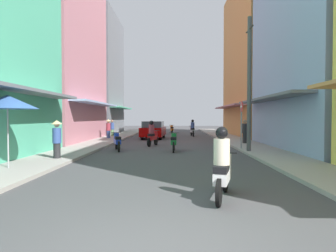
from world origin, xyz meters
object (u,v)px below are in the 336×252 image
parked_car (153,130)px  pedestrian_far (112,129)px  motorbike_orange (172,129)px  utility_pole (249,84)px  motorbike_green (174,142)px  pedestrian_midway (57,138)px  pedestrian_foreground (108,128)px  pedestrian_crossing (245,132)px  motorbike_white (222,167)px  motorbike_blue (117,141)px  street_sign_no_entry (241,118)px  vendor_umbrella (7,102)px  motorbike_red (152,135)px  motorbike_silver (192,129)px

parked_car → pedestrian_far: (-3.76, 1.47, 0.04)m
motorbike_orange → utility_pole: bearing=-76.8°
motorbike_green → pedestrian_midway: (-4.73, -3.59, 0.43)m
motorbike_green → pedestrian_foreground: 10.00m
pedestrian_far → pedestrian_crossing: bearing=-35.1°
motorbike_white → motorbike_blue: (-4.10, 9.37, -0.20)m
motorbike_white → street_sign_no_entry: size_ratio=0.67×
motorbike_white → parked_car: (-2.84, 18.54, 0.04)m
vendor_umbrella → utility_pole: utility_pole is taller
motorbike_red → motorbike_blue: motorbike_red is taller
pedestrian_far → motorbike_white: bearing=-71.8°
parked_car → motorbike_red: bearing=-86.4°
pedestrian_crossing → pedestrian_foreground: pedestrian_crossing is taller
pedestrian_crossing → pedestrian_foreground: bearing=154.7°
motorbike_orange → pedestrian_far: 7.43m
motorbike_green → street_sign_no_entry: street_sign_no_entry is taller
motorbike_green → pedestrian_far: bearing=116.8°
motorbike_white → utility_pole: size_ratio=0.26×
motorbike_white → pedestrian_crossing: bearing=74.9°
pedestrian_far → street_sign_no_entry: bearing=-48.9°
motorbike_white → pedestrian_midway: bearing=136.5°
pedestrian_crossing → street_sign_no_entry: (-0.97, -3.36, 0.90)m
motorbike_blue → street_sign_no_entry: 6.72m
pedestrian_midway → motorbike_green: bearing=37.2°
motorbike_white → utility_pole: 9.14m
motorbike_orange → pedestrian_far: (-5.24, -5.25, 0.27)m
motorbike_blue → motorbike_green: bearing=-4.7°
motorbike_red → parked_car: 6.46m
motorbike_orange → pedestrian_foreground: (-5.05, -7.68, 0.41)m
motorbike_white → street_sign_no_entry: bearing=75.3°
motorbike_silver → parked_car: size_ratio=0.43×
motorbike_silver → pedestrian_foreground: pedestrian_foreground is taller
motorbike_silver → pedestrian_far: (-7.20, -1.71, 0.07)m
motorbike_blue → pedestrian_crossing: pedestrian_crossing is taller
pedestrian_foreground → street_sign_no_entry: (8.91, -8.02, 0.80)m
pedestrian_crossing → utility_pole: size_ratio=0.24×
pedestrian_foreground → street_sign_no_entry: street_sign_no_entry is taller
pedestrian_midway → parked_car: bearing=77.1°
utility_pole → street_sign_no_entry: utility_pole is taller
parked_car → pedestrian_far: 4.04m
street_sign_no_entry → motorbike_green: bearing=-173.0°
motorbike_orange → parked_car: size_ratio=0.43×
pedestrian_foreground → motorbike_silver: bearing=30.5°
motorbike_white → pedestrian_midway: pedestrian_midway is taller
motorbike_red → pedestrian_midway: bearing=-117.4°
motorbike_green → motorbike_blue: (-3.01, 0.25, 0.00)m
vendor_umbrella → street_sign_no_entry: (9.05, 6.31, -0.56)m
motorbike_red → motorbike_silver: (3.04, 9.62, 0.00)m
pedestrian_far → motorbike_blue: bearing=-76.8°
motorbike_red → motorbike_silver: 10.09m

